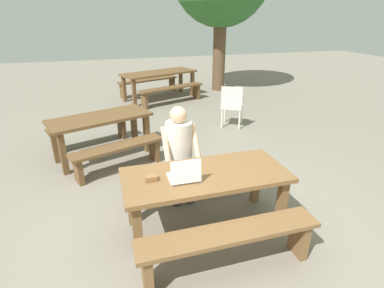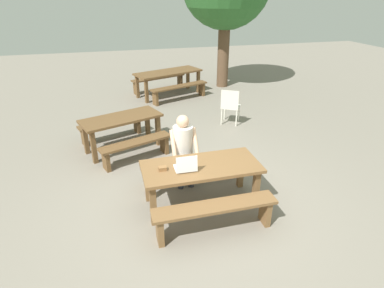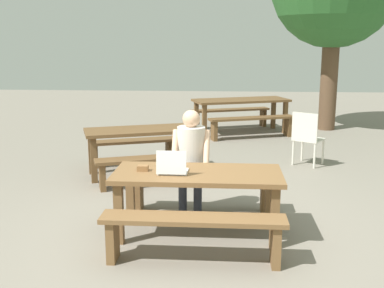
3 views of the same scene
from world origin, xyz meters
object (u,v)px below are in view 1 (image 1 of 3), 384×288
Objects in this scene: picnic_table_mid at (159,76)px; picnic_table_rear at (101,124)px; small_pouch at (151,178)px; plastic_chair at (232,105)px; person_seated at (180,147)px; picnic_table_front at (205,182)px; laptop at (184,175)px.

picnic_table_mid reaches higher than picnic_table_rear.
small_pouch is 0.07× the size of picnic_table_rear.
picnic_table_rear is at bearing 101.59° from small_pouch.
plastic_chair is at bearing -4.47° from picnic_table_rear.
person_seated is at bearing 85.12° from plastic_chair.
picnic_table_rear is (-1.06, 2.29, 0.01)m from picnic_table_front.
picnic_table_front is 15.38× the size of small_pouch.
small_pouch is 6.02m from picnic_table_mid.
plastic_chair reaches higher than small_pouch.
picnic_table_rear is at bearing 47.31° from plastic_chair.
person_seated is at bearing -99.73° from laptop.
picnic_table_rear is at bearing 114.82° from picnic_table_front.
picnic_table_mid is 3.98m from picnic_table_rear.
picnic_table_front is 5.65× the size of laptop.
picnic_table_mid is (-1.02, 2.85, 0.18)m from plastic_chair.
person_seated is (0.47, 0.65, 0.02)m from small_pouch.
person_seated is at bearing -118.28° from picnic_table_mid.
picnic_table_front is 0.79× the size of picnic_table_mid.
person_seated reaches higher than laptop.
picnic_table_rear is (-0.94, 1.63, -0.15)m from person_seated.
picnic_table_mid reaches higher than small_pouch.
laptop reaches higher than small_pouch.
person_seated is 1.89m from picnic_table_rear.
picnic_table_mid is at bearing 44.90° from picnic_table_rear.
plastic_chair is at bearing 61.40° from picnic_table_front.
picnic_table_front is 5.93m from picnic_table_mid.
laptop reaches higher than picnic_table_rear.
laptop is 2.72× the size of small_pouch.
plastic_chair is 3.04m from picnic_table_mid.
plastic_chair is at bearing 53.29° from person_seated.
laptop is 0.35× the size of plastic_chair.
small_pouch is 0.09× the size of person_seated.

